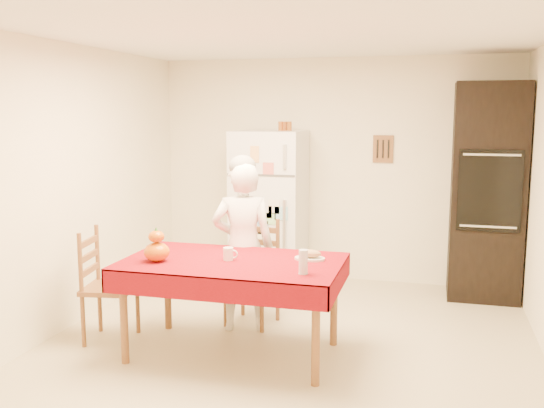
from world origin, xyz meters
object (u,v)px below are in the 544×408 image
at_px(oven_cabinet, 487,192).
at_px(chair_left, 102,281).
at_px(coffee_mug, 228,254).
at_px(wine_glass, 303,262).
at_px(dining_table, 233,269).
at_px(chair_far, 255,267).
at_px(bread_plate, 310,259).
at_px(seated_woman, 243,247).
at_px(pumpkin_lower, 157,252).
at_px(refrigerator, 270,208).

relative_size(oven_cabinet, chair_left, 2.32).
distance_m(coffee_mug, wine_glass, 0.69).
bearing_deg(dining_table, chair_far, 93.65).
xyz_separation_m(chair_far, bread_plate, (0.63, -0.59, 0.26)).
distance_m(chair_left, wine_glass, 1.82).
relative_size(coffee_mug, wine_glass, 0.57).
xyz_separation_m(seated_woman, pumpkin_lower, (-0.46, -0.73, 0.09)).
height_order(seated_woman, pumpkin_lower, seated_woman).
distance_m(pumpkin_lower, bread_plate, 1.19).
distance_m(chair_far, pumpkin_lower, 1.12).
bearing_deg(pumpkin_lower, oven_cabinet, 41.57).
bearing_deg(pumpkin_lower, coffee_mug, 18.66).
distance_m(chair_left, pumpkin_lower, 0.70).
distance_m(seated_woman, wine_glass, 1.07).
height_order(refrigerator, coffee_mug, refrigerator).
bearing_deg(wine_glass, dining_table, 158.44).
xyz_separation_m(chair_far, seated_woman, (-0.04, -0.22, 0.24)).
height_order(seated_woman, bread_plate, seated_woman).
xyz_separation_m(refrigerator, wine_glass, (0.88, -2.30, -0.00)).
bearing_deg(chair_far, chair_left, -136.21).
relative_size(refrigerator, bread_plate, 7.08).
bearing_deg(refrigerator, chair_far, -80.54).
relative_size(dining_table, pumpkin_lower, 8.55).
relative_size(refrigerator, pumpkin_lower, 8.55).
bearing_deg(wine_glass, coffee_mug, 159.54).
distance_m(dining_table, chair_far, 0.79).
height_order(coffee_mug, wine_glass, wine_glass).
xyz_separation_m(chair_left, bread_plate, (1.73, 0.17, 0.26)).
bearing_deg(bread_plate, chair_left, -174.38).
distance_m(refrigerator, bread_plate, 2.06).
xyz_separation_m(coffee_mug, wine_glass, (0.65, -0.24, 0.04)).
bearing_deg(oven_cabinet, wine_glass, -120.82).
distance_m(refrigerator, wine_glass, 2.46).
height_order(refrigerator, wine_glass, refrigerator).
bearing_deg(wine_glass, pumpkin_lower, 176.78).
bearing_deg(pumpkin_lower, chair_far, 61.85).
relative_size(refrigerator, dining_table, 1.00).
distance_m(seated_woman, coffee_mug, 0.56).
xyz_separation_m(chair_left, wine_glass, (1.77, -0.25, 0.34)).
height_order(refrigerator, chair_left, refrigerator).
height_order(refrigerator, bread_plate, refrigerator).
bearing_deg(chair_left, chair_far, -64.80).
distance_m(oven_cabinet, chair_far, 2.53).
distance_m(oven_cabinet, bread_plate, 2.43).
relative_size(pumpkin_lower, bread_plate, 0.83).
relative_size(refrigerator, oven_cabinet, 0.77).
height_order(seated_woman, wine_glass, seated_woman).
relative_size(dining_table, wine_glass, 9.66).
bearing_deg(seated_woman, wine_glass, 115.93).
distance_m(coffee_mug, pumpkin_lower, 0.55).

